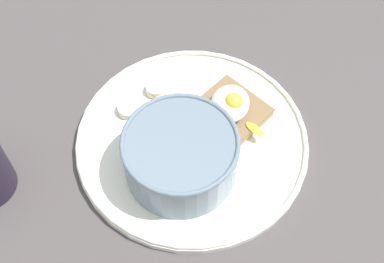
# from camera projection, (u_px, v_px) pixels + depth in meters

# --- Properties ---
(ground_plane) EXTENTS (1.20, 1.20, 0.02)m
(ground_plane) POSITION_uv_depth(u_px,v_px,m) (192.00, 148.00, 0.72)
(ground_plane) COLOR #4A4444
(ground_plane) RESTS_ON ground
(plate) EXTENTS (0.31, 0.31, 0.02)m
(plate) POSITION_uv_depth(u_px,v_px,m) (192.00, 141.00, 0.70)
(plate) COLOR white
(plate) RESTS_ON ground_plane
(oatmeal_bowl) EXTENTS (0.14, 0.14, 0.07)m
(oatmeal_bowl) POSITION_uv_depth(u_px,v_px,m) (178.00, 155.00, 0.65)
(oatmeal_bowl) COLOR slate
(oatmeal_bowl) RESTS_ON plate
(toast_slice) EXTENTS (0.12, 0.12, 0.02)m
(toast_slice) POSITION_uv_depth(u_px,v_px,m) (229.00, 113.00, 0.71)
(toast_slice) COLOR olive
(toast_slice) RESTS_ON plate
(poached_egg) EXTENTS (0.06, 0.08, 0.04)m
(poached_egg) POSITION_uv_depth(u_px,v_px,m) (231.00, 104.00, 0.69)
(poached_egg) COLOR white
(poached_egg) RESTS_ON toast_slice
(banana_slice_front) EXTENTS (0.04, 0.04, 0.01)m
(banana_slice_front) POSITION_uv_depth(u_px,v_px,m) (160.00, 106.00, 0.72)
(banana_slice_front) COLOR #EEEBC5
(banana_slice_front) RESTS_ON plate
(banana_slice_left) EXTENTS (0.03, 0.03, 0.01)m
(banana_slice_left) POSITION_uv_depth(u_px,v_px,m) (129.00, 109.00, 0.72)
(banana_slice_left) COLOR beige
(banana_slice_left) RESTS_ON plate
(banana_slice_back) EXTENTS (0.04, 0.04, 0.01)m
(banana_slice_back) POSITION_uv_depth(u_px,v_px,m) (183.00, 105.00, 0.72)
(banana_slice_back) COLOR #F7E9BC
(banana_slice_back) RESTS_ON plate
(banana_slice_right) EXTENTS (0.04, 0.04, 0.01)m
(banana_slice_right) POSITION_uv_depth(u_px,v_px,m) (156.00, 89.00, 0.74)
(banana_slice_right) COLOR beige
(banana_slice_right) RESTS_ON plate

